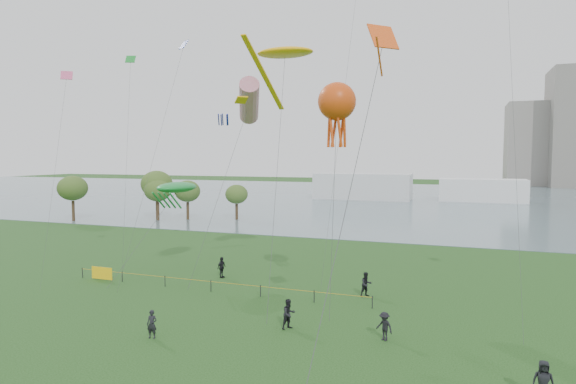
% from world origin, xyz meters
% --- Properties ---
extents(lake, '(400.00, 120.00, 0.08)m').
position_xyz_m(lake, '(0.00, 100.00, 0.02)').
color(lake, slate).
rests_on(lake, ground_plane).
extents(building_low, '(16.00, 18.00, 28.00)m').
position_xyz_m(building_low, '(32.00, 168.00, 14.00)').
color(building_low, gray).
rests_on(building_low, ground_plane).
extents(pavilion_left, '(22.00, 8.00, 6.00)m').
position_xyz_m(pavilion_left, '(-12.00, 95.00, 3.00)').
color(pavilion_left, silver).
rests_on(pavilion_left, ground_plane).
extents(pavilion_right, '(18.00, 7.00, 5.00)m').
position_xyz_m(pavilion_right, '(14.00, 98.00, 2.50)').
color(pavilion_right, white).
rests_on(pavilion_right, ground_plane).
extents(trees, '(27.06, 14.02, 7.74)m').
position_xyz_m(trees, '(-36.06, 47.56, 4.98)').
color(trees, '#39291A').
rests_on(trees, ground_plane).
extents(fence, '(24.07, 0.07, 1.05)m').
position_xyz_m(fence, '(-14.10, 15.29, 0.55)').
color(fence, black).
rests_on(fence, ground_plane).
extents(spectator_a, '(1.03, 1.08, 1.76)m').
position_xyz_m(spectator_a, '(0.08, 9.94, 0.88)').
color(spectator_a, black).
rests_on(spectator_a, ground_plane).
extents(spectator_b, '(1.18, 1.01, 1.58)m').
position_xyz_m(spectator_b, '(5.57, 10.04, 0.79)').
color(spectator_b, black).
rests_on(spectator_b, ground_plane).
extents(spectator_c, '(0.58, 1.07, 1.74)m').
position_xyz_m(spectator_c, '(-9.12, 19.17, 0.87)').
color(spectator_c, black).
rests_on(spectator_c, ground_plane).
extents(spectator_d, '(0.87, 0.58, 1.74)m').
position_xyz_m(spectator_d, '(12.67, 5.57, 0.87)').
color(spectator_d, black).
rests_on(spectator_d, ground_plane).
extents(spectator_f, '(0.63, 0.47, 1.57)m').
position_xyz_m(spectator_f, '(-6.57, 6.04, 0.79)').
color(spectator_f, black).
rests_on(spectator_f, ground_plane).
extents(spectator_g, '(1.08, 1.05, 1.75)m').
position_xyz_m(spectator_g, '(3.11, 17.96, 0.87)').
color(spectator_g, black).
rests_on(spectator_g, ground_plane).
extents(kite_stingray, '(4.61, 11.05, 18.43)m').
position_xyz_m(kite_stingray, '(-3.80, 19.74, 17.96)').
color(kite_stingray, '#3F3F42').
extents(kite_windsock, '(4.16, 8.93, 16.50)m').
position_xyz_m(kite_windsock, '(-7.57, 21.43, 14.65)').
color(kite_windsock, '#3F3F42').
extents(kite_creature, '(3.30, 9.17, 7.81)m').
position_xyz_m(kite_creature, '(-13.94, 20.20, 7.31)').
color(kite_creature, '#3F3F42').
extents(kite_octopus, '(2.42, 3.47, 14.72)m').
position_xyz_m(kite_octopus, '(1.78, 14.25, 13.45)').
color(kite_octopus, '#3F3F42').
extents(kite_delta, '(1.73, 11.23, 15.61)m').
position_xyz_m(kite_delta, '(6.00, 4.24, 14.12)').
color(kite_delta, '#3F3F42').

